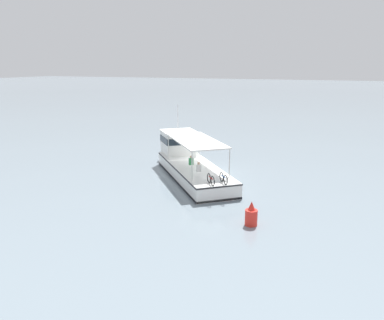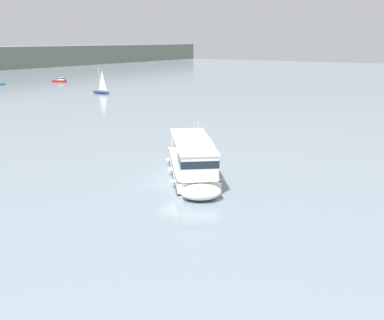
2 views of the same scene
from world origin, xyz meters
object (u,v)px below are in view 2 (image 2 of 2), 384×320
Objects in this scene: motorboat_off_bow at (60,80)px; channel_buoy at (178,143)px; ferry_main at (193,168)px; sailboat_outer_anchorage at (101,91)px.

channel_buoy is at bearing -122.20° from motorboat_off_bow.
sailboat_outer_anchorage is at bearing 51.38° from ferry_main.
motorboat_off_bow is at bearing 65.42° from sailboat_outer_anchorage.
channel_buoy reaches higher than motorboat_off_bow.
ferry_main is 11.00m from channel_buoy.
channel_buoy is (-31.10, -41.89, 0.03)m from sailboat_outer_anchorage.
ferry_main reaches higher than channel_buoy.
sailboat_outer_anchorage is 3.86× the size of channel_buoy.
channel_buoy is (-43.64, -69.30, 0.02)m from motorboat_off_bow.
channel_buoy is at bearing -126.59° from sailboat_outer_anchorage.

